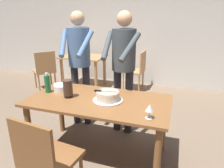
% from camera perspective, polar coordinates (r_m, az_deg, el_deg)
% --- Properties ---
extents(ground_plane, '(14.00, 14.00, 0.00)m').
position_cam_1_polar(ground_plane, '(2.76, -3.46, -18.67)').
color(ground_plane, '#7A6651').
extents(back_wall, '(10.00, 0.12, 2.70)m').
position_cam_1_polar(back_wall, '(5.08, 9.11, 14.95)').
color(back_wall, silver).
rests_on(back_wall, ground_plane).
extents(main_dining_table, '(1.62, 0.83, 0.75)m').
position_cam_1_polar(main_dining_table, '(2.43, -3.75, -6.66)').
color(main_dining_table, brown).
rests_on(main_dining_table, ground_plane).
extents(cake_on_platter, '(0.34, 0.34, 0.11)m').
position_cam_1_polar(cake_on_platter, '(2.32, -1.17, -3.45)').
color(cake_on_platter, silver).
rests_on(cake_on_platter, main_dining_table).
extents(cake_knife, '(0.27, 0.08, 0.02)m').
position_cam_1_polar(cake_knife, '(2.30, -2.95, -1.90)').
color(cake_knife, silver).
rests_on(cake_knife, cake_on_platter).
extents(plate_stack, '(0.22, 0.22, 0.08)m').
position_cam_1_polar(plate_stack, '(2.70, -13.65, -0.94)').
color(plate_stack, white).
rests_on(plate_stack, main_dining_table).
extents(wine_glass_near, '(0.08, 0.08, 0.14)m').
position_cam_1_polar(wine_glass_near, '(1.95, 10.32, -6.62)').
color(wine_glass_near, silver).
rests_on(wine_glass_near, main_dining_table).
extents(water_bottle, '(0.07, 0.07, 0.25)m').
position_cam_1_polar(water_bottle, '(2.67, -17.38, 0.13)').
color(water_bottle, '#1E6B38').
rests_on(water_bottle, main_dining_table).
extents(hurricane_lamp, '(0.11, 0.11, 0.21)m').
position_cam_1_polar(hurricane_lamp, '(2.45, -12.07, -1.23)').
color(hurricane_lamp, black).
rests_on(hurricane_lamp, main_dining_table).
extents(person_cutting_cake, '(0.46, 0.57, 1.72)m').
position_cam_1_polar(person_cutting_cake, '(2.81, 3.17, 6.40)').
color(person_cutting_cake, '#2D2D38').
rests_on(person_cutting_cake, ground_plane).
extents(person_standing_beside, '(0.46, 0.57, 1.72)m').
position_cam_1_polar(person_standing_beside, '(3.08, -9.06, 7.31)').
color(person_standing_beside, '#2D2D38').
rests_on(person_standing_beside, ground_plane).
extents(chair_near_side, '(0.49, 0.49, 0.90)m').
position_cam_1_polar(chair_near_side, '(1.99, -17.84, -18.90)').
color(chair_near_side, brown).
rests_on(chair_near_side, ground_plane).
extents(background_table, '(1.00, 0.70, 0.74)m').
position_cam_1_polar(background_table, '(4.93, -7.89, 5.79)').
color(background_table, tan).
rests_on(background_table, ground_plane).
extents(background_chair_0, '(0.47, 0.47, 0.90)m').
position_cam_1_polar(background_chair_0, '(4.70, 6.91, 4.13)').
color(background_chair_0, tan).
rests_on(background_chair_0, ground_plane).
extents(background_chair_1, '(0.62, 0.62, 0.90)m').
position_cam_1_polar(background_chair_1, '(4.91, -18.04, 3.94)').
color(background_chair_1, tan).
rests_on(background_chair_1, ground_plane).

